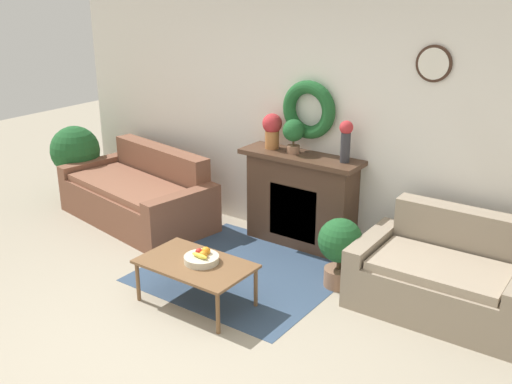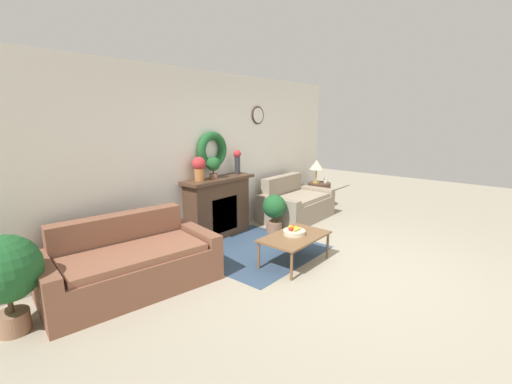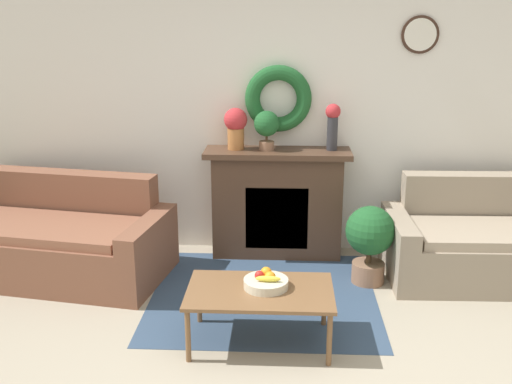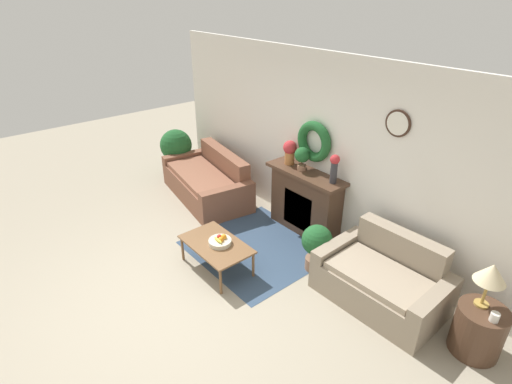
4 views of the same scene
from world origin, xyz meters
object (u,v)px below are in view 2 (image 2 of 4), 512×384
(coffee_table, at_px, (295,238))
(table_lamp, at_px, (317,165))
(fireplace, at_px, (218,207))
(side_table_by_loveseat, at_px, (319,195))
(couch_left, at_px, (131,264))
(mug, at_px, (325,180))
(vase_on_mantel_right, at_px, (237,160))
(potted_plant_on_mantel, at_px, (213,165))
(potted_plant_floor_by_loveseat, at_px, (274,210))
(fruit_bowl, at_px, (294,232))
(loveseat_right, at_px, (295,204))
(vase_on_mantel_left, at_px, (199,167))
(potted_plant_floor_by_couch, at_px, (5,272))

(coffee_table, height_order, table_lamp, table_lamp)
(coffee_table, bearing_deg, table_lamp, 25.20)
(fireplace, bearing_deg, side_table_by_loveseat, -6.53)
(couch_left, xyz_separation_m, mug, (4.81, 0.10, 0.31))
(couch_left, height_order, vase_on_mantel_right, vase_on_mantel_right)
(potted_plant_on_mantel, relative_size, potted_plant_floor_by_loveseat, 0.53)
(fruit_bowl, xyz_separation_m, mug, (2.95, 1.15, 0.16))
(fruit_bowl, distance_m, table_lamp, 3.10)
(fireplace, height_order, loveseat_right, fireplace)
(table_lamp, bearing_deg, fruit_bowl, -155.18)
(couch_left, relative_size, vase_on_mantel_left, 5.49)
(vase_on_mantel_right, relative_size, potted_plant_floor_by_loveseat, 0.62)
(coffee_table, distance_m, mug, 3.23)
(loveseat_right, distance_m, side_table_by_loveseat, 1.10)
(mug, bearing_deg, vase_on_mantel_right, 170.31)
(table_lamp, height_order, mug, table_lamp)
(potted_plant_floor_by_couch, bearing_deg, loveseat_right, 0.56)
(vase_on_mantel_right, bearing_deg, coffee_table, -109.77)
(loveseat_right, xyz_separation_m, vase_on_mantel_left, (-2.08, 0.41, 0.93))
(side_table_by_loveseat, height_order, mug, mug)
(fireplace, bearing_deg, coffee_table, -93.24)
(side_table_by_loveseat, xyz_separation_m, potted_plant_floor_by_loveseat, (-2.01, -0.26, 0.13))
(potted_plant_floor_by_loveseat, bearing_deg, couch_left, 178.46)
(side_table_by_loveseat, bearing_deg, loveseat_right, -175.37)
(side_table_by_loveseat, xyz_separation_m, mug, (0.11, -0.09, 0.33))
(vase_on_mantel_right, height_order, potted_plant_floor_by_loveseat, vase_on_mantel_right)
(fireplace, height_order, fruit_bowl, fireplace)
(couch_left, height_order, coffee_table, couch_left)
(coffee_table, distance_m, potted_plant_floor_by_couch, 3.22)
(coffee_table, xyz_separation_m, vase_on_mantel_right, (0.58, 1.60, 0.89))
(loveseat_right, relative_size, fruit_bowl, 4.87)
(fruit_bowl, bearing_deg, potted_plant_on_mantel, 91.80)
(fireplace, bearing_deg, mug, -7.98)
(fireplace, relative_size, coffee_table, 1.33)
(potted_plant_floor_by_couch, bearing_deg, coffee_table, -20.82)
(vase_on_mantel_left, distance_m, potted_plant_floor_by_loveseat, 1.54)
(table_lamp, xyz_separation_m, mug, (0.17, -0.14, -0.34))
(mug, bearing_deg, potted_plant_floor_by_couch, -179.54)
(fruit_bowl, distance_m, vase_on_mantel_right, 1.84)
(fireplace, xyz_separation_m, side_table_by_loveseat, (2.79, -0.32, -0.23))
(vase_on_mantel_right, bearing_deg, mug, -9.69)
(coffee_table, relative_size, mug, 10.28)
(fireplace, xyz_separation_m, couch_left, (-1.91, -0.51, -0.21))
(side_table_by_loveseat, height_order, vase_on_mantel_left, vase_on_mantel_left)
(potted_plant_on_mantel, bearing_deg, fireplace, 8.20)
(table_lamp, bearing_deg, side_table_by_loveseat, -38.66)
(potted_plant_floor_by_loveseat, bearing_deg, table_lamp, 9.18)
(loveseat_right, bearing_deg, table_lamp, 6.66)
(fruit_bowl, height_order, potted_plant_floor_by_loveseat, potted_plant_floor_by_loveseat)
(coffee_table, distance_m, vase_on_mantel_right, 1.92)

